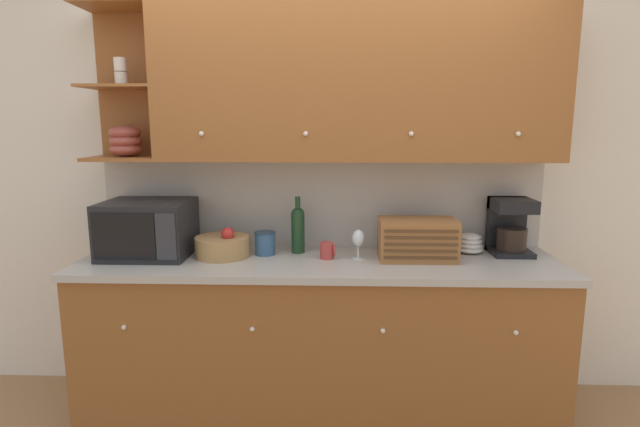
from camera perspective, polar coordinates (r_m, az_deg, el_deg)
ground_plane at (r=3.49m, az=0.13°, el=-18.51°), size 24.00×24.00×0.00m
wall_back at (r=3.11m, az=0.16°, el=3.25°), size 5.09×0.06×2.60m
counter_unit at (r=3.00m, az=-0.06°, el=-13.73°), size 2.71×0.67×0.92m
backsplash_panel at (r=3.09m, az=0.13°, el=1.22°), size 2.69×0.01×0.55m
upper_cabinets at (r=2.90m, az=3.41°, el=14.55°), size 2.69×0.35×0.87m
microwave at (r=3.06m, az=-19.09°, el=-1.64°), size 0.49×0.42×0.32m
fruit_basket at (r=2.94m, az=-11.07°, el=-3.68°), size 0.31×0.31×0.18m
storage_canister at (r=2.95m, az=-6.29°, el=-3.38°), size 0.12×0.12×0.14m
wine_bottle at (r=2.96m, az=-2.54°, el=-1.62°), size 0.08×0.08×0.34m
mug at (r=2.85m, az=0.85°, el=-4.25°), size 0.09×0.08×0.10m
wine_glass at (r=2.84m, az=4.40°, el=-2.95°), size 0.07×0.07×0.17m
bread_box at (r=2.87m, az=11.06°, el=-2.91°), size 0.43×0.25×0.23m
bowl_stack_on_counter at (r=3.11m, az=16.74°, el=-3.31°), size 0.16×0.16×0.12m
coffee_maker at (r=3.14m, az=20.89°, el=-1.35°), size 0.23×0.24×0.33m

